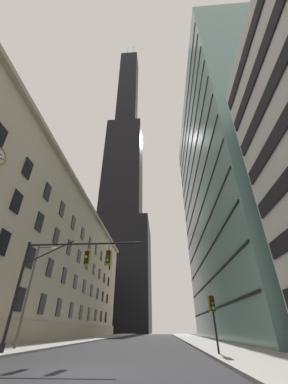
{
  "coord_description": "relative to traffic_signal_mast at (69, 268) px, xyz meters",
  "views": [
    {
      "loc": [
        3.29,
        -11.14,
        1.42
      ],
      "look_at": [
        0.34,
        29.92,
        26.27
      ],
      "focal_mm": 21.32,
      "sensor_mm": 36.0,
      "label": 1
    }
  ],
  "objects": [
    {
      "name": "ground_plane",
      "position": [
        3.51,
        -5.74,
        -5.36
      ],
      "size": [
        102.0,
        160.0,
        0.1
      ],
      "primitive_type": "cube",
      "color": "black"
    },
    {
      "name": "station_building",
      "position": [
        -14.82,
        22.42,
        6.65
      ],
      "size": [
        15.34,
        68.33,
        23.96
      ],
      "color": "#BCAF93",
      "rests_on": "ground"
    },
    {
      "name": "dark_skyscraper",
      "position": [
        -12.62,
        88.83,
        60.06
      ],
      "size": [
        28.93,
        28.93,
        216.81
      ],
      "color": "black",
      "rests_on": "ground"
    },
    {
      "name": "glass_office_midrise",
      "position": [
        23.51,
        23.55,
        21.23
      ],
      "size": [
        18.13,
        42.61,
        53.09
      ],
      "color": "gray",
      "rests_on": "ground"
    },
    {
      "name": "traffic_signal_mast",
      "position": [
        0.0,
        0.0,
        0.0
      ],
      "size": [
        9.14,
        0.63,
        7.27
      ],
      "color": "black",
      "rests_on": "sidewalk_left"
    },
    {
      "name": "traffic_light_near_right",
      "position": [
        10.13,
        0.38,
        -2.58
      ],
      "size": [
        0.4,
        0.63,
        3.27
      ],
      "color": "black",
      "rests_on": "sidewalk_right"
    },
    {
      "name": "street_lamppost",
      "position": [
        -4.41,
        3.46,
        -0.45
      ],
      "size": [
        1.86,
        0.32,
        8.04
      ],
      "color": "#47474C",
      "rests_on": "sidewalk_left"
    }
  ]
}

